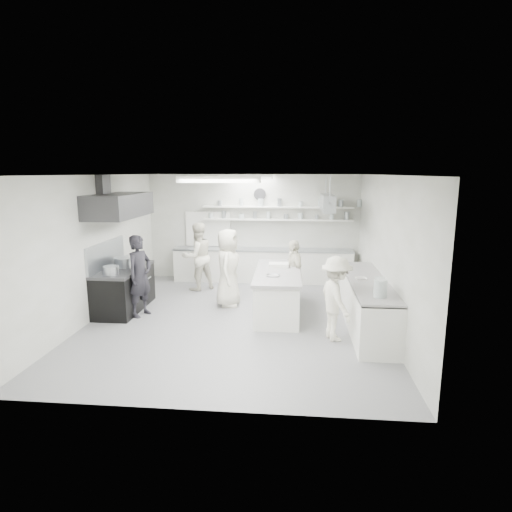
# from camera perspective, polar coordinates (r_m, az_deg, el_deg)

# --- Properties ---
(floor) EXTENTS (6.00, 7.00, 0.02)m
(floor) POSITION_cam_1_polar(r_m,az_deg,el_deg) (9.01, -2.66, -8.59)
(floor) COLOR #9B9B9B
(floor) RESTS_ON ground
(ceiling) EXTENTS (6.00, 7.00, 0.02)m
(ceiling) POSITION_cam_1_polar(r_m,az_deg,el_deg) (8.48, -2.85, 10.99)
(ceiling) COLOR silver
(ceiling) RESTS_ON wall_back
(wall_back) EXTENTS (6.00, 0.04, 3.00)m
(wall_back) POSITION_cam_1_polar(r_m,az_deg,el_deg) (12.05, -0.41, 3.88)
(wall_back) COLOR silver
(wall_back) RESTS_ON floor
(wall_front) EXTENTS (6.00, 0.04, 3.00)m
(wall_front) POSITION_cam_1_polar(r_m,az_deg,el_deg) (5.27, -8.12, -5.93)
(wall_front) COLOR silver
(wall_front) RESTS_ON floor
(wall_left) EXTENTS (0.04, 7.00, 3.00)m
(wall_left) POSITION_cam_1_polar(r_m,az_deg,el_deg) (9.51, -20.95, 1.15)
(wall_left) COLOR silver
(wall_left) RESTS_ON floor
(wall_right) EXTENTS (0.04, 7.00, 3.00)m
(wall_right) POSITION_cam_1_polar(r_m,az_deg,el_deg) (8.72, 17.17, 0.53)
(wall_right) COLOR silver
(wall_right) RESTS_ON floor
(stove) EXTENTS (0.80, 1.80, 0.90)m
(stove) POSITION_cam_1_polar(r_m,az_deg,el_deg) (9.93, -17.43, -4.44)
(stove) COLOR black
(stove) RESTS_ON floor
(exhaust_hood) EXTENTS (0.85, 2.00, 0.50)m
(exhaust_hood) POSITION_cam_1_polar(r_m,az_deg,el_deg) (9.60, -18.10, 6.54)
(exhaust_hood) COLOR #39393D
(exhaust_hood) RESTS_ON wall_left
(back_counter) EXTENTS (5.00, 0.60, 0.92)m
(back_counter) POSITION_cam_1_polar(r_m,az_deg,el_deg) (11.91, 0.89, -1.29)
(back_counter) COLOR white
(back_counter) RESTS_ON floor
(shelf_lower) EXTENTS (4.20, 0.26, 0.04)m
(shelf_lower) POSITION_cam_1_polar(r_m,az_deg,el_deg) (11.84, 2.91, 4.95)
(shelf_lower) COLOR white
(shelf_lower) RESTS_ON wall_back
(shelf_upper) EXTENTS (4.20, 0.26, 0.04)m
(shelf_upper) POSITION_cam_1_polar(r_m,az_deg,el_deg) (11.81, 2.93, 6.64)
(shelf_upper) COLOR white
(shelf_upper) RESTS_ON wall_back
(pass_through_window) EXTENTS (1.30, 0.04, 1.00)m
(pass_through_window) POSITION_cam_1_polar(r_m,az_deg,el_deg) (12.24, -6.50, 3.69)
(pass_through_window) COLOR black
(pass_through_window) RESTS_ON wall_back
(wall_clock) EXTENTS (0.32, 0.05, 0.32)m
(wall_clock) POSITION_cam_1_polar(r_m,az_deg,el_deg) (11.91, 0.53, 8.38)
(wall_clock) COLOR white
(wall_clock) RESTS_ON wall_back
(right_counter) EXTENTS (0.74, 3.30, 0.94)m
(right_counter) POSITION_cam_1_polar(r_m,az_deg,el_deg) (8.71, 14.77, -6.34)
(right_counter) COLOR white
(right_counter) RESTS_ON floor
(pot_rack) EXTENTS (0.30, 1.60, 0.40)m
(pot_rack) POSITION_cam_1_polar(r_m,az_deg,el_deg) (10.85, 9.64, 7.15)
(pot_rack) COLOR #A6ACB3
(pot_rack) RESTS_ON ceiling
(light_fixture_front) EXTENTS (1.30, 0.25, 0.10)m
(light_fixture_front) POSITION_cam_1_polar(r_m,az_deg,el_deg) (6.70, -5.06, 10.30)
(light_fixture_front) COLOR white
(light_fixture_front) RESTS_ON ceiling
(light_fixture_rear) EXTENTS (1.30, 0.25, 0.10)m
(light_fixture_rear) POSITION_cam_1_polar(r_m,az_deg,el_deg) (10.26, -1.39, 10.65)
(light_fixture_rear) COLOR white
(light_fixture_rear) RESTS_ON ceiling
(prep_island) EXTENTS (0.94, 2.43, 0.89)m
(prep_island) POSITION_cam_1_polar(r_m,az_deg,el_deg) (9.30, 2.95, -5.00)
(prep_island) COLOR white
(prep_island) RESTS_ON floor
(stove_pot) EXTENTS (0.45, 0.45, 0.27)m
(stove_pot) POSITION_cam_1_polar(r_m,az_deg,el_deg) (9.90, -17.37, -0.95)
(stove_pot) COLOR #A6ACB3
(stove_pot) RESTS_ON stove
(cook_stove) EXTENTS (0.63, 0.75, 1.76)m
(cook_stove) POSITION_cam_1_polar(r_m,az_deg,el_deg) (9.31, -15.46, -2.62)
(cook_stove) COLOR black
(cook_stove) RESTS_ON floor
(cook_back) EXTENTS (1.10, 1.07, 1.78)m
(cook_back) POSITION_cam_1_polar(r_m,az_deg,el_deg) (11.09, -7.93, -0.07)
(cook_back) COLOR white
(cook_back) RESTS_ON floor
(cook_island_left) EXTENTS (0.60, 0.90, 1.79)m
(cook_island_left) POSITION_cam_1_polar(r_m,az_deg,el_deg) (9.69, -3.82, -1.60)
(cook_island_left) COLOR white
(cook_island_left) RESTS_ON floor
(cook_island_right) EXTENTS (0.64, 0.97, 1.53)m
(cook_island_right) POSITION_cam_1_polar(r_m,az_deg,el_deg) (9.80, 5.13, -2.24)
(cook_island_right) COLOR white
(cook_island_right) RESTS_ON floor
(cook_right) EXTENTS (0.86, 1.14, 1.57)m
(cook_right) POSITION_cam_1_polar(r_m,az_deg,el_deg) (7.85, 10.80, -5.70)
(cook_right) COLOR white
(cook_right) RESTS_ON floor
(bowl_island_a) EXTENTS (0.30, 0.30, 0.07)m
(bowl_island_a) POSITION_cam_1_polar(r_m,az_deg,el_deg) (8.74, 2.33, -2.80)
(bowl_island_a) COLOR #A6ACB3
(bowl_island_a) RESTS_ON prep_island
(bowl_island_b) EXTENTS (0.19, 0.19, 0.06)m
(bowl_island_b) POSITION_cam_1_polar(r_m,az_deg,el_deg) (9.59, 4.22, -1.59)
(bowl_island_b) COLOR white
(bowl_island_b) RESTS_ON prep_island
(bowl_right) EXTENTS (0.24, 0.24, 0.06)m
(bowl_right) POSITION_cam_1_polar(r_m,az_deg,el_deg) (8.60, 14.06, -3.07)
(bowl_right) COLOR white
(bowl_right) RESTS_ON right_counter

